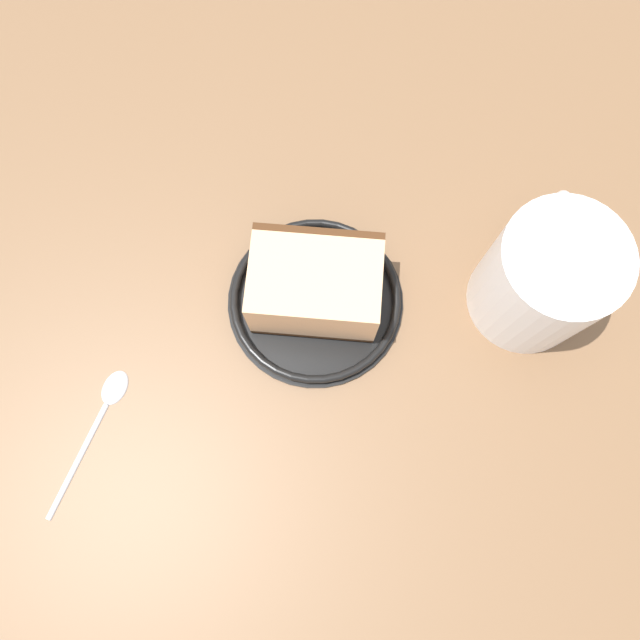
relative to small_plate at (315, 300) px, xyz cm
name	(u,v)px	position (x,y,z in cm)	size (l,w,h in cm)	color
ground_plane	(378,393)	(8.96, -2.61, -2.13)	(140.47, 140.47, 2.91)	brown
small_plate	(315,300)	(0.00, 0.00, 0.00)	(15.03, 15.03, 1.37)	black
cake_slice	(315,285)	(-0.15, 0.23, 3.19)	(12.56, 11.74, 6.30)	#472814
tea_mug	(544,278)	(13.70, 11.49, 4.74)	(9.61, 11.93, 10.58)	white
teaspoon	(101,411)	(-7.71, -18.31, -0.32)	(4.75, 12.64, 0.80)	silver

